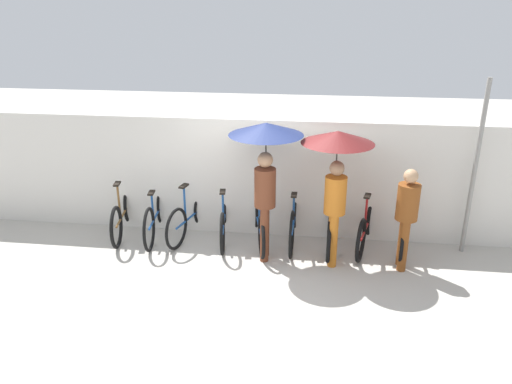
{
  "coord_description": "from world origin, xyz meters",
  "views": [
    {
      "loc": [
        0.9,
        -6.04,
        3.78
      ],
      "look_at": [
        0.0,
        1.05,
        1.0
      ],
      "focal_mm": 35.0,
      "sensor_mm": 36.0,
      "label": 1
    }
  ],
  "objects_px": {
    "pedestrian_leading": "(266,151)",
    "parked_bicycle_4": "(258,221)",
    "parked_bicycle_0": "(123,213)",
    "parked_bicycle_8": "(403,226)",
    "parked_bicycle_3": "(224,219)",
    "pedestrian_center": "(337,160)",
    "parked_bicycle_6": "(330,226)",
    "parked_bicycle_1": "(156,215)",
    "parked_bicycle_5": "(294,220)",
    "parked_bicycle_2": "(191,216)",
    "parked_bicycle_7": "(366,226)",
    "pedestrian_trailing": "(407,212)"
  },
  "relations": [
    {
      "from": "pedestrian_leading",
      "to": "pedestrian_trailing",
      "type": "distance_m",
      "value": 2.22
    },
    {
      "from": "parked_bicycle_5",
      "to": "parked_bicycle_8",
      "type": "bearing_deg",
      "value": -88.13
    },
    {
      "from": "parked_bicycle_0",
      "to": "pedestrian_leading",
      "type": "xyz_separation_m",
      "value": [
        2.49,
        -0.48,
        1.33
      ]
    },
    {
      "from": "parked_bicycle_6",
      "to": "parked_bicycle_8",
      "type": "xyz_separation_m",
      "value": [
        1.16,
        0.12,
        0.03
      ]
    },
    {
      "from": "parked_bicycle_1",
      "to": "parked_bicycle_8",
      "type": "bearing_deg",
      "value": -95.18
    },
    {
      "from": "parked_bicycle_0",
      "to": "parked_bicycle_4",
      "type": "relative_size",
      "value": 0.98
    },
    {
      "from": "parked_bicycle_0",
      "to": "parked_bicycle_7",
      "type": "relative_size",
      "value": 1.03
    },
    {
      "from": "parked_bicycle_0",
      "to": "pedestrian_leading",
      "type": "height_order",
      "value": "pedestrian_leading"
    },
    {
      "from": "parked_bicycle_4",
      "to": "parked_bicycle_5",
      "type": "relative_size",
      "value": 0.97
    },
    {
      "from": "parked_bicycle_2",
      "to": "parked_bicycle_0",
      "type": "bearing_deg",
      "value": 105.64
    },
    {
      "from": "parked_bicycle_3",
      "to": "parked_bicycle_5",
      "type": "xyz_separation_m",
      "value": [
        1.16,
        0.02,
        0.03
      ]
    },
    {
      "from": "parked_bicycle_7",
      "to": "pedestrian_leading",
      "type": "relative_size",
      "value": 0.77
    },
    {
      "from": "parked_bicycle_0",
      "to": "parked_bicycle_4",
      "type": "height_order",
      "value": "parked_bicycle_0"
    },
    {
      "from": "parked_bicycle_7",
      "to": "pedestrian_trailing",
      "type": "xyz_separation_m",
      "value": [
        0.48,
        -0.62,
        0.54
      ]
    },
    {
      "from": "parked_bicycle_7",
      "to": "parked_bicycle_8",
      "type": "relative_size",
      "value": 0.93
    },
    {
      "from": "parked_bicycle_4",
      "to": "pedestrian_trailing",
      "type": "bearing_deg",
      "value": -117.25
    },
    {
      "from": "parked_bicycle_5",
      "to": "pedestrian_leading",
      "type": "xyz_separation_m",
      "value": [
        -0.42,
        -0.52,
        1.31
      ]
    },
    {
      "from": "parked_bicycle_7",
      "to": "parked_bicycle_1",
      "type": "bearing_deg",
      "value": 103.81
    },
    {
      "from": "parked_bicycle_7",
      "to": "pedestrian_trailing",
      "type": "height_order",
      "value": "pedestrian_trailing"
    },
    {
      "from": "parked_bicycle_8",
      "to": "pedestrian_trailing",
      "type": "height_order",
      "value": "pedestrian_trailing"
    },
    {
      "from": "parked_bicycle_3",
      "to": "parked_bicycle_5",
      "type": "relative_size",
      "value": 0.97
    },
    {
      "from": "parked_bicycle_3",
      "to": "pedestrian_center",
      "type": "bearing_deg",
      "value": -114.66
    },
    {
      "from": "pedestrian_center",
      "to": "parked_bicycle_8",
      "type": "bearing_deg",
      "value": 23.71
    },
    {
      "from": "parked_bicycle_8",
      "to": "parked_bicycle_2",
      "type": "bearing_deg",
      "value": 99.72
    },
    {
      "from": "parked_bicycle_3",
      "to": "pedestrian_leading",
      "type": "height_order",
      "value": "pedestrian_leading"
    },
    {
      "from": "parked_bicycle_1",
      "to": "parked_bicycle_4",
      "type": "xyz_separation_m",
      "value": [
        1.74,
        -0.01,
        -0.02
      ]
    },
    {
      "from": "pedestrian_center",
      "to": "pedestrian_trailing",
      "type": "distance_m",
      "value": 1.27
    },
    {
      "from": "parked_bicycle_7",
      "to": "parked_bicycle_2",
      "type": "bearing_deg",
      "value": 102.63
    },
    {
      "from": "parked_bicycle_2",
      "to": "parked_bicycle_7",
      "type": "relative_size",
      "value": 1.0
    },
    {
      "from": "parked_bicycle_1",
      "to": "pedestrian_trailing",
      "type": "height_order",
      "value": "pedestrian_trailing"
    },
    {
      "from": "pedestrian_leading",
      "to": "pedestrian_center",
      "type": "xyz_separation_m",
      "value": [
        1.03,
        -0.03,
        -0.08
      ]
    },
    {
      "from": "pedestrian_leading",
      "to": "parked_bicycle_8",
      "type": "bearing_deg",
      "value": 11.93
    },
    {
      "from": "parked_bicycle_4",
      "to": "pedestrian_center",
      "type": "xyz_separation_m",
      "value": [
        1.19,
        -0.5,
        1.27
      ]
    },
    {
      "from": "parked_bicycle_2",
      "to": "pedestrian_center",
      "type": "height_order",
      "value": "pedestrian_center"
    },
    {
      "from": "parked_bicycle_3",
      "to": "parked_bicycle_4",
      "type": "bearing_deg",
      "value": -101.75
    },
    {
      "from": "parked_bicycle_4",
      "to": "parked_bicycle_8",
      "type": "bearing_deg",
      "value": -100.14
    },
    {
      "from": "parked_bicycle_6",
      "to": "parked_bicycle_7",
      "type": "relative_size",
      "value": 1.01
    },
    {
      "from": "parked_bicycle_3",
      "to": "parked_bicycle_7",
      "type": "relative_size",
      "value": 1.06
    },
    {
      "from": "parked_bicycle_0",
      "to": "parked_bicycle_1",
      "type": "height_order",
      "value": "parked_bicycle_1"
    },
    {
      "from": "parked_bicycle_3",
      "to": "parked_bicycle_5",
      "type": "distance_m",
      "value": 1.16
    },
    {
      "from": "parked_bicycle_8",
      "to": "pedestrian_leading",
      "type": "bearing_deg",
      "value": 113.8
    },
    {
      "from": "parked_bicycle_0",
      "to": "parked_bicycle_8",
      "type": "relative_size",
      "value": 0.96
    },
    {
      "from": "parked_bicycle_4",
      "to": "pedestrian_center",
      "type": "distance_m",
      "value": 1.81
    },
    {
      "from": "parked_bicycle_0",
      "to": "parked_bicycle_6",
      "type": "relative_size",
      "value": 1.02
    },
    {
      "from": "parked_bicycle_2",
      "to": "parked_bicycle_8",
      "type": "height_order",
      "value": "parked_bicycle_8"
    },
    {
      "from": "parked_bicycle_2",
      "to": "parked_bicycle_3",
      "type": "distance_m",
      "value": 0.58
    },
    {
      "from": "parked_bicycle_1",
      "to": "parked_bicycle_4",
      "type": "relative_size",
      "value": 1.02
    },
    {
      "from": "pedestrian_leading",
      "to": "parked_bicycle_4",
      "type": "bearing_deg",
      "value": 106.97
    },
    {
      "from": "parked_bicycle_4",
      "to": "pedestrian_trailing",
      "type": "height_order",
      "value": "pedestrian_trailing"
    },
    {
      "from": "parked_bicycle_7",
      "to": "pedestrian_trailing",
      "type": "relative_size",
      "value": 1.05
    }
  ]
}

